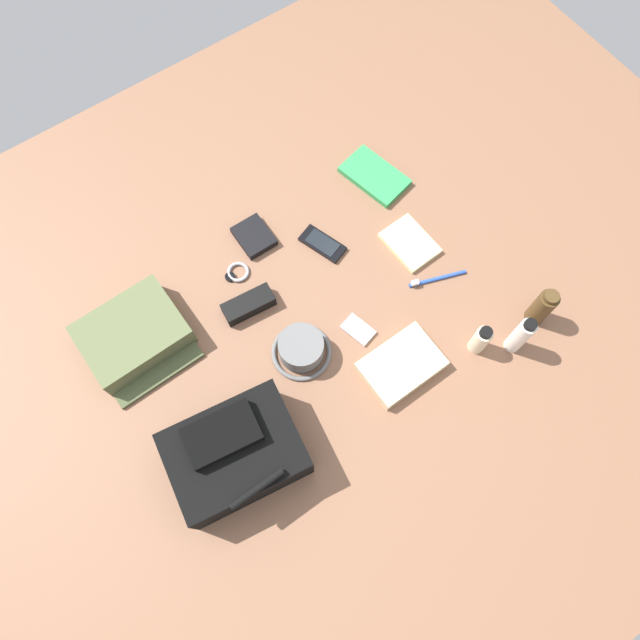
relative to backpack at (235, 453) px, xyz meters
The scene contains 16 objects.
ground_plane 0.41m from the backpack, 155.12° to the right, with size 2.64×2.02×0.02m, color brown.
backpack is the anchor object (origin of this frame).
toiletry_pouch 0.42m from the backpack, 82.40° to the right, with size 0.26×0.25×0.08m.
bucket_hat 0.31m from the backpack, 154.43° to the right, with size 0.16×0.16×0.07m.
cologne_bottle 0.86m from the backpack, behind, with size 0.05×0.05×0.14m.
toothpaste_tube 0.76m from the backpack, 167.22° to the left, with size 0.04×0.04×0.16m.
lotion_bottle 0.67m from the backpack, behind, with size 0.04×0.04×0.12m.
paperback_novel 0.89m from the backpack, 149.10° to the right, with size 0.15×0.21×0.02m.
cell_phone 0.63m from the backpack, 144.52° to the right, with size 0.10×0.14×0.01m.
media_player 0.45m from the backpack, 167.26° to the right, with size 0.07×0.09×0.01m.
wristwatch 0.51m from the backpack, 121.87° to the right, with size 0.07×0.06×0.01m.
toothbrush 0.71m from the backpack, behind, with size 0.16×0.06×0.02m.
wallet 0.61m from the backpack, 126.16° to the right, with size 0.09×0.11×0.02m, color black.
notepad 0.75m from the backpack, 162.63° to the right, with size 0.11×0.15×0.02m, color beige.
folded_towel 0.47m from the backpack, behind, with size 0.20×0.14×0.04m, color beige.
sunglasses_case 0.40m from the backpack, 126.44° to the right, with size 0.14×0.06×0.04m, color black.
Camera 1 is at (0.32, 0.46, 1.47)m, focal length 33.13 mm.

